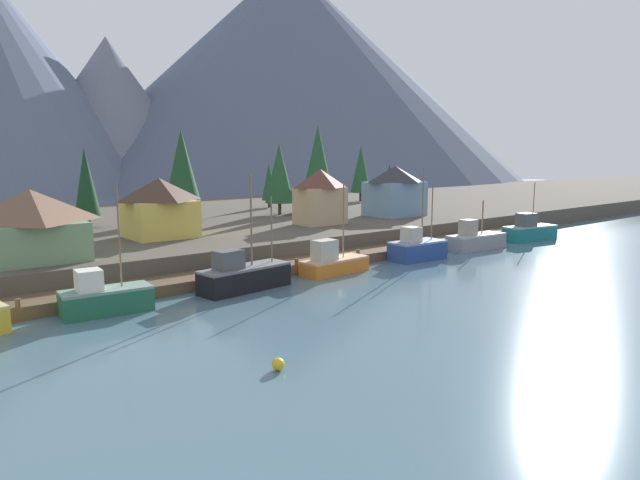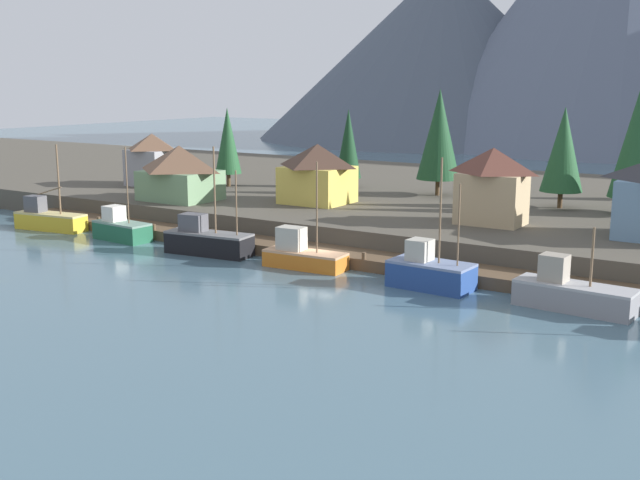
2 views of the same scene
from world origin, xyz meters
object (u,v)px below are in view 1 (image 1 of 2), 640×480
(house_blue, at_px, (395,190))
(conifer_mid_right, at_px, (361,169))
(house_yellow, at_px, (160,207))
(fishing_boat_teal, at_px, (529,231))
(house_tan, at_px, (320,196))
(conifer_centre, at_px, (86,183))
(channel_buoy, at_px, (278,364))
(conifer_back_right, at_px, (279,173))
(fishing_boat_green, at_px, (105,298))
(fishing_boat_black, at_px, (243,276))
(fishing_boat_blue, at_px, (417,248))
(conifer_far_left, at_px, (318,163))
(fishing_boat_orange, at_px, (333,262))
(conifer_near_left, at_px, (182,168))
(conifer_near_right, at_px, (389,183))
(house_green, at_px, (32,225))
(fishing_boat_grey, at_px, (475,240))

(house_blue, height_order, conifer_mid_right, conifer_mid_right)
(house_yellow, bearing_deg, fishing_boat_teal, -22.19)
(house_tan, distance_m, conifer_centre, 28.63)
(house_yellow, bearing_deg, channel_buoy, -103.81)
(house_tan, xyz_separation_m, conifer_back_right, (2.72, 12.93, 2.50))
(house_yellow, distance_m, conifer_centre, 13.52)
(house_yellow, relative_size, conifer_centre, 0.72)
(fishing_boat_green, relative_size, fishing_boat_black, 0.94)
(fishing_boat_blue, height_order, house_blue, fishing_boat_blue)
(conifer_centre, relative_size, conifer_far_left, 0.73)
(channel_buoy, bearing_deg, fishing_boat_orange, 42.91)
(conifer_near_left, bearing_deg, conifer_mid_right, 11.26)
(channel_buoy, bearing_deg, conifer_back_right, 54.85)
(fishing_boat_black, xyz_separation_m, house_tan, (21.06, 15.58, 4.85))
(fishing_boat_teal, height_order, conifer_mid_right, conifer_mid_right)
(fishing_boat_teal, distance_m, conifer_mid_right, 39.28)
(fishing_boat_black, height_order, conifer_mid_right, conifer_mid_right)
(fishing_boat_blue, relative_size, fishing_boat_teal, 1.23)
(fishing_boat_black, relative_size, conifer_mid_right, 0.94)
(conifer_centre, bearing_deg, fishing_boat_blue, -50.20)
(fishing_boat_orange, height_order, conifer_mid_right, conifer_mid_right)
(conifer_near_right, distance_m, conifer_mid_right, 15.92)
(fishing_boat_blue, distance_m, house_yellow, 28.30)
(fishing_boat_teal, height_order, house_green, house_green)
(fishing_boat_grey, distance_m, conifer_near_left, 39.11)
(fishing_boat_grey, height_order, conifer_far_left, conifer_far_left)
(fishing_boat_teal, relative_size, channel_buoy, 11.64)
(fishing_boat_green, bearing_deg, conifer_mid_right, 36.47)
(fishing_boat_blue, bearing_deg, channel_buoy, -148.37)
(conifer_back_right, height_order, conifer_far_left, conifer_far_left)
(fishing_boat_blue, xyz_separation_m, house_blue, (13.84, 16.56, 4.94))
(conifer_far_left, bearing_deg, house_green, -158.93)
(fishing_boat_teal, distance_m, conifer_near_left, 47.14)
(fishing_boat_blue, bearing_deg, conifer_mid_right, 57.06)
(house_green, relative_size, conifer_near_left, 0.68)
(fishing_boat_orange, xyz_separation_m, conifer_centre, (-13.50, 30.23, 6.83))
(conifer_near_left, height_order, conifer_far_left, conifer_far_left)
(fishing_boat_grey, relative_size, fishing_boat_teal, 1.01)
(house_tan, bearing_deg, fishing_boat_teal, -34.06)
(conifer_centre, xyz_separation_m, conifer_far_left, (34.34, -2.08, 2.07))
(fishing_boat_black, relative_size, conifer_centre, 1.01)
(conifer_back_right, bearing_deg, house_green, -155.25)
(house_tan, bearing_deg, conifer_mid_right, 38.64)
(fishing_boat_green, xyz_separation_m, house_green, (-2.10, 10.97, 4.45))
(fishing_boat_black, bearing_deg, house_blue, 18.37)
(fishing_boat_black, relative_size, fishing_boat_teal, 1.21)
(fishing_boat_green, xyz_separation_m, channel_buoy, (3.51, -16.90, -0.82))
(fishing_boat_grey, distance_m, conifer_mid_right, 42.05)
(fishing_boat_green, xyz_separation_m, fishing_boat_orange, (21.74, 0.04, -0.05))
(fishing_boat_green, bearing_deg, house_yellow, 60.13)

